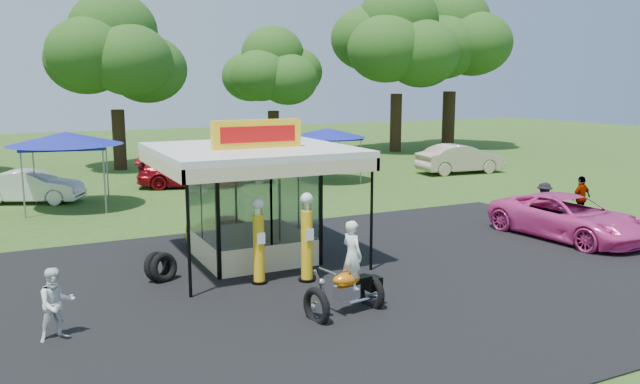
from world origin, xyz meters
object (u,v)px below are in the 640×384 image
Objects in this scene: gas_pump_right at (307,240)px; tent_east at (327,133)px; gas_pump_left at (259,243)px; motorcycle at (350,276)px; bg_car_e at (460,159)px; gas_station_kiosk at (252,201)px; tent_west at (65,139)px; a_frame_sign at (607,237)px; spectator_west at (56,304)px; bg_car_a at (31,187)px; kiosk_car at (230,229)px; spectator_east_b at (581,198)px; bg_car_b at (190,172)px; bg_car_c at (234,169)px; pink_sedan at (568,217)px; spectator_east_a at (544,203)px; bg_car_d at (324,157)px.

gas_pump_right is 16.97m from tent_east.
gas_pump_left is 3.07m from motorcycle.
gas_pump_right reaches higher than bg_car_e.
tent_west is (-4.23, 10.62, 1.12)m from gas_station_kiosk.
motorcycle is at bearing 166.88° from a_frame_sign.
spectator_west is at bearing -95.51° from tent_west.
gas_pump_right reaches higher than bg_car_a.
tent_west is at bearing 97.74° from bg_car_e.
kiosk_car is 19.48m from bg_car_e.
gas_pump_left reaches higher than spectator_west.
spectator_east_b reaches higher than kiosk_car.
tent_east reaches higher than gas_pump_left.
bg_car_b is 2.45m from bg_car_c.
spectator_east_a is (0.99, 2.03, 0.04)m from pink_sedan.
motorcycle reaches higher than bg_car_e.
spectator_east_b is (13.90, 1.93, -0.27)m from gas_pump_left.
bg_car_b is 0.92× the size of bg_car_d.
gas_pump_left is 17.15m from bg_car_c.
motorcycle is 2.47× the size of a_frame_sign.
spectator_west is 0.37× the size of bg_car_c.
bg_car_a is 0.83× the size of bg_car_b.
bg_car_e is at bearing 58.85° from pink_sedan.
gas_station_kiosk is 0.96× the size of bg_car_d.
pink_sedan reaches higher than bg_car_c.
bg_car_b is (7.34, 1.18, 0.04)m from bg_car_a.
gas_pump_left reaches higher than motorcycle.
bg_car_e is at bearing 47.06° from a_frame_sign.
bg_car_b is at bearing -57.11° from bg_car_a.
motorcycle is at bearing -169.88° from pink_sedan.
kiosk_car is (0.65, 4.45, -0.63)m from gas_pump_left.
gas_pump_left is at bearing 100.83° from motorcycle.
kiosk_car is at bearing -130.87° from tent_east.
tent_west is (1.39, 14.39, 2.14)m from spectator_west.
tent_east is at bearing 91.15° from pink_sedan.
bg_car_d is at bearing -85.64° from spectator_east_b.
motorcycle reaches higher than bg_car_d.
motorcycle is 1.45× the size of spectator_east_a.
bg_car_c is 0.90× the size of tent_west.
tent_west is at bearing 115.16° from a_frame_sign.
spectator_east_a is 13.18m from bg_car_e.
tent_west reaches higher than gas_pump_left.
pink_sedan is (9.94, 2.82, -0.13)m from motorcycle.
gas_pump_left is 21.68m from bg_car_d.
spectator_east_b reaches higher than spectator_west.
bg_car_b is at bearing 75.87° from motorcycle.
pink_sedan is at bearing 177.83° from bg_car_d.
gas_pump_left is at bearing 133.13° from bg_car_e.
motorcycle is 6.21m from spectator_west.
spectator_east_b is 18.27m from bg_car_b.
a_frame_sign is 23.02m from bg_car_a.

